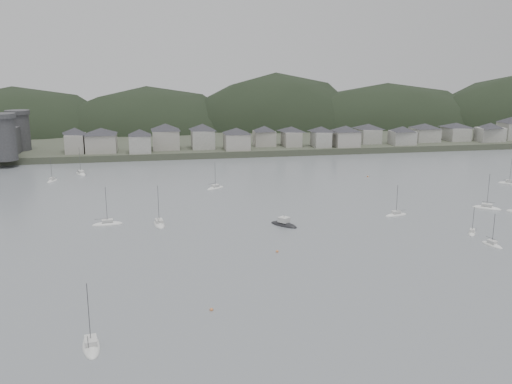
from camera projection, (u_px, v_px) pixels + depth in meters
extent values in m
plane|color=slate|center=(337.00, 324.00, 95.03)|extent=(900.00, 900.00, 0.00)
cube|color=#383D2D|center=(196.00, 126.00, 376.80)|extent=(900.00, 250.00, 3.00)
ellipsoid|color=black|center=(19.00, 153.00, 337.35)|extent=(138.98, 92.48, 81.13)
ellipsoid|color=black|center=(149.00, 149.00, 352.42)|extent=(132.08, 90.41, 79.74)
ellipsoid|color=black|center=(275.00, 149.00, 368.13)|extent=(133.88, 88.37, 101.41)
ellipsoid|color=black|center=(384.00, 144.00, 376.41)|extent=(165.81, 81.78, 82.55)
cylinder|color=#38383A|center=(4.00, 139.00, 234.37)|extent=(10.00, 10.00, 18.00)
cylinder|color=#38383A|center=(19.00, 132.00, 261.26)|extent=(10.00, 10.00, 17.00)
cube|color=#38383A|center=(13.00, 142.00, 248.45)|extent=(3.50, 30.00, 12.00)
cube|color=#A09D92|center=(76.00, 143.00, 255.60)|extent=(8.34, 12.91, 8.59)
pyramid|color=#28282D|center=(75.00, 131.00, 254.27)|extent=(15.78, 15.78, 3.01)
cube|color=#A09D92|center=(102.00, 143.00, 257.13)|extent=(13.68, 13.35, 8.36)
pyramid|color=#28282D|center=(101.00, 131.00, 255.84)|extent=(20.07, 20.07, 2.93)
cube|color=gray|center=(140.00, 144.00, 255.31)|extent=(9.78, 10.20, 8.08)
pyramid|color=#28282D|center=(140.00, 132.00, 254.05)|extent=(14.83, 14.83, 2.83)
cube|color=#A09D92|center=(166.00, 139.00, 266.58)|extent=(12.59, 13.33, 9.09)
pyramid|color=#28282D|center=(165.00, 127.00, 265.17)|extent=(19.24, 19.24, 3.18)
cube|color=gray|center=(203.00, 139.00, 268.35)|extent=(10.74, 12.17, 8.87)
pyramid|color=#28282D|center=(203.00, 127.00, 266.97)|extent=(17.01, 17.01, 3.10)
cube|color=#A09D92|center=(237.00, 141.00, 265.04)|extent=(11.63, 12.09, 7.69)
pyramid|color=#28282D|center=(237.00, 131.00, 263.84)|extent=(17.61, 17.61, 2.69)
cube|color=#A09D92|center=(264.00, 138.00, 276.13)|extent=(10.37, 9.35, 7.44)
pyramid|color=#28282D|center=(264.00, 128.00, 274.97)|extent=(14.65, 14.65, 2.60)
cube|color=#A09D92|center=(291.00, 139.00, 276.28)|extent=(8.24, 12.20, 7.22)
pyramid|color=#28282D|center=(291.00, 129.00, 275.16)|extent=(15.17, 15.17, 2.53)
cube|color=gray|center=(321.00, 139.00, 273.75)|extent=(8.06, 10.91, 7.46)
pyramid|color=#28282D|center=(321.00, 129.00, 272.59)|extent=(14.08, 14.08, 2.61)
cube|color=#A09D92|center=(346.00, 139.00, 274.53)|extent=(11.73, 11.78, 7.66)
pyramid|color=#28282D|center=(346.00, 128.00, 273.34)|extent=(17.46, 17.46, 2.68)
cube|color=gray|center=(368.00, 136.00, 286.85)|extent=(10.19, 13.02, 7.33)
pyramid|color=#28282D|center=(368.00, 126.00, 285.71)|extent=(17.23, 17.23, 2.57)
cube|color=gray|center=(402.00, 138.00, 281.14)|extent=(11.70, 9.81, 6.88)
pyramid|color=#28282D|center=(403.00, 129.00, 280.08)|extent=(15.97, 15.97, 2.41)
cube|color=gray|center=(425.00, 135.00, 292.64)|extent=(12.83, 12.48, 7.00)
pyramid|color=#28282D|center=(425.00, 126.00, 291.55)|extent=(18.79, 18.79, 2.45)
cube|color=gray|center=(456.00, 134.00, 296.45)|extent=(11.07, 13.50, 6.97)
pyramid|color=#28282D|center=(456.00, 125.00, 295.37)|extent=(18.25, 18.25, 2.44)
cube|color=gray|center=(490.00, 134.00, 291.81)|extent=(13.75, 9.12, 7.34)
pyramid|color=#28282D|center=(491.00, 125.00, 290.68)|extent=(16.97, 16.97, 2.57)
cube|color=gray|center=(511.00, 131.00, 300.63)|extent=(11.37, 11.57, 9.05)
pyramid|color=#28282D|center=(512.00, 120.00, 299.23)|extent=(17.03, 17.03, 3.17)
ellipsoid|color=silver|center=(52.00, 181.00, 208.85)|extent=(4.18, 7.39, 1.41)
cube|color=silver|center=(52.00, 179.00, 208.62)|extent=(2.19, 2.80, 0.70)
cylinder|color=#3F3F42|center=(51.00, 169.00, 207.80)|extent=(0.12, 0.12, 8.80)
cylinder|color=#3F3F42|center=(52.00, 178.00, 207.39)|extent=(1.01, 3.06, 0.10)
ellipsoid|color=silver|center=(487.00, 208.00, 169.75)|extent=(8.33, 7.60, 1.71)
cube|color=silver|center=(487.00, 205.00, 169.48)|extent=(3.51, 3.37, 0.70)
cylinder|color=#3F3F42|center=(488.00, 191.00, 168.48)|extent=(0.12, 0.12, 10.71)
cylinder|color=#3F3F42|center=(489.00, 202.00, 170.52)|extent=(3.02, 2.55, 0.10)
ellipsoid|color=silver|center=(215.00, 188.00, 196.80)|extent=(7.52, 6.30, 1.50)
cube|color=silver|center=(215.00, 186.00, 196.56)|extent=(3.10, 2.87, 0.70)
cylinder|color=#3F3F42|center=(215.00, 175.00, 195.69)|extent=(0.12, 0.12, 9.39)
cylinder|color=#3F3F42|center=(212.00, 184.00, 196.98)|extent=(2.82, 2.03, 0.10)
ellipsoid|color=silver|center=(108.00, 225.00, 152.89)|extent=(8.70, 3.55, 1.69)
cube|color=silver|center=(107.00, 221.00, 152.62)|extent=(3.14, 2.15, 0.70)
cylinder|color=#3F3F42|center=(106.00, 206.00, 151.64)|extent=(0.12, 0.12, 10.59)
cylinder|color=#3F3F42|center=(102.00, 219.00, 152.37)|extent=(3.80, 0.49, 0.10)
ellipsoid|color=silver|center=(509.00, 184.00, 204.31)|extent=(7.53, 6.79, 1.54)
cube|color=silver|center=(510.00, 181.00, 204.07)|extent=(3.16, 3.02, 0.70)
cylinder|color=#3F3F42|center=(511.00, 171.00, 203.17)|extent=(0.12, 0.12, 9.64)
cylinder|color=#3F3F42|center=(509.00, 180.00, 202.91)|extent=(2.75, 2.27, 0.10)
ellipsoid|color=silver|center=(91.00, 347.00, 87.24)|extent=(3.97, 8.80, 1.70)
cube|color=silver|center=(91.00, 340.00, 86.97)|extent=(2.30, 3.22, 0.70)
cylinder|color=#3F3F42|center=(89.00, 315.00, 85.99)|extent=(0.12, 0.12, 10.61)
cylinder|color=#3F3F42|center=(88.00, 342.00, 85.36)|extent=(0.68, 3.79, 0.10)
ellipsoid|color=silver|center=(396.00, 215.00, 162.10)|extent=(7.58, 3.76, 1.45)
cube|color=silver|center=(396.00, 212.00, 161.86)|extent=(2.81, 2.08, 0.70)
cylinder|color=#3F3F42|center=(397.00, 200.00, 161.02)|extent=(0.12, 0.12, 9.07)
cylinder|color=#3F3F42|center=(401.00, 210.00, 161.71)|extent=(3.22, 0.77, 0.10)
ellipsoid|color=silver|center=(81.00, 174.00, 221.76)|extent=(5.91, 9.11, 1.74)
cube|color=silver|center=(81.00, 171.00, 221.49)|extent=(2.94, 3.55, 0.70)
cylinder|color=#3F3F42|center=(80.00, 160.00, 220.48)|extent=(0.12, 0.12, 10.88)
cylinder|color=#3F3F42|center=(79.00, 171.00, 219.87)|extent=(1.60, 3.66, 0.10)
ellipsoid|color=silver|center=(159.00, 225.00, 152.90)|extent=(3.89, 9.05, 1.75)
cube|color=silver|center=(159.00, 221.00, 152.63)|extent=(2.30, 3.29, 0.70)
cylinder|color=#3F3F42|center=(158.00, 205.00, 151.61)|extent=(0.12, 0.12, 10.96)
cylinder|color=#3F3F42|center=(158.00, 220.00, 150.97)|extent=(0.60, 3.93, 0.10)
ellipsoid|color=silver|center=(472.00, 234.00, 144.91)|extent=(4.65, 5.72, 1.13)
cube|color=silver|center=(472.00, 230.00, 144.71)|extent=(2.14, 2.34, 0.70)
cylinder|color=#3F3F42|center=(473.00, 220.00, 144.07)|extent=(0.12, 0.12, 7.08)
cylinder|color=#3F3F42|center=(476.00, 229.00, 143.88)|extent=(1.50, 2.18, 0.10)
ellipsoid|color=silver|center=(492.00, 245.00, 135.63)|extent=(3.42, 6.64, 1.27)
cube|color=silver|center=(492.00, 242.00, 135.42)|extent=(1.87, 2.48, 0.70)
cylinder|color=#3F3F42|center=(494.00, 229.00, 134.69)|extent=(0.12, 0.12, 7.93)
cylinder|color=#3F3F42|center=(491.00, 238.00, 136.40)|extent=(0.75, 2.80, 0.10)
ellipsoid|color=black|center=(284.00, 225.00, 152.33)|extent=(7.88, 8.84, 1.93)
cube|color=silver|center=(284.00, 220.00, 151.96)|extent=(3.55, 3.58, 1.40)
cylinder|color=#3F3F42|center=(284.00, 216.00, 151.75)|extent=(0.10, 0.10, 1.20)
sphere|color=#D17C45|center=(277.00, 251.00, 130.86)|extent=(0.70, 0.70, 0.70)
sphere|color=#D17C45|center=(211.00, 310.00, 100.08)|extent=(0.70, 0.70, 0.70)
sphere|color=#D17C45|center=(368.00, 177.00, 216.73)|extent=(0.70, 0.70, 0.70)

